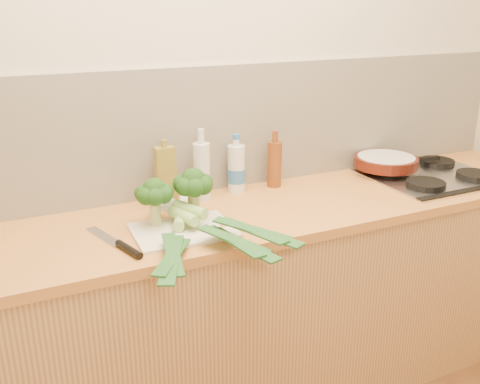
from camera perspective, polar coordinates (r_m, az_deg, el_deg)
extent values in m
plane|color=beige|center=(2.28, -3.62, 9.82)|extent=(3.50, 0.00, 3.50)
cube|color=silver|center=(2.30, -3.46, 6.60)|extent=(3.20, 0.02, 0.54)
cube|color=tan|center=(2.34, -0.36, -12.85)|extent=(3.20, 0.60, 0.86)
cube|color=#C37B39|center=(2.13, -0.39, -2.61)|extent=(3.20, 0.62, 0.04)
cube|color=silver|center=(2.69, 19.73, 1.54)|extent=(0.58, 0.50, 0.01)
cube|color=black|center=(2.54, 23.32, 0.21)|extent=(0.58, 0.04, 0.01)
cylinder|color=black|center=(2.50, 19.22, 0.77)|extent=(0.17, 0.17, 0.03)
cylinder|color=black|center=(2.72, 23.79, 1.61)|extent=(0.17, 0.17, 0.03)
cylinder|color=black|center=(2.67, 15.69, 2.28)|extent=(0.17, 0.17, 0.03)
cylinder|color=black|center=(2.87, 20.27, 2.98)|extent=(0.17, 0.17, 0.03)
cube|color=#EDE5CE|center=(1.95, -6.06, -4.12)|extent=(0.37, 0.28, 0.01)
cylinder|color=#9FAC64|center=(1.98, -9.00, -2.35)|extent=(0.04, 0.04, 0.08)
sphere|color=black|center=(1.95, -9.15, 0.25)|extent=(0.09, 0.09, 0.09)
sphere|color=black|center=(1.97, -8.02, 0.02)|extent=(0.06, 0.06, 0.06)
sphere|color=black|center=(1.99, -8.70, 0.23)|extent=(0.06, 0.06, 0.06)
sphere|color=black|center=(1.99, -9.69, 0.16)|extent=(0.06, 0.06, 0.06)
sphere|color=black|center=(1.96, -10.27, -0.15)|extent=(0.06, 0.06, 0.06)
sphere|color=black|center=(1.93, -10.00, -0.46)|extent=(0.06, 0.06, 0.06)
sphere|color=black|center=(1.92, -9.05, -0.54)|extent=(0.06, 0.06, 0.06)
sphere|color=black|center=(1.93, -8.16, -0.33)|extent=(0.06, 0.06, 0.06)
cylinder|color=#9FAC64|center=(2.02, -4.92, -1.56)|extent=(0.05, 0.05, 0.09)
sphere|color=black|center=(1.99, -5.01, 1.26)|extent=(0.09, 0.09, 0.09)
sphere|color=black|center=(2.01, -3.86, 1.00)|extent=(0.07, 0.07, 0.07)
sphere|color=black|center=(2.03, -4.63, 1.21)|extent=(0.07, 0.07, 0.07)
sphere|color=black|center=(2.03, -5.66, 1.14)|extent=(0.07, 0.07, 0.07)
sphere|color=black|center=(2.00, -6.22, 0.84)|extent=(0.07, 0.07, 0.07)
sphere|color=black|center=(1.97, -5.86, 0.52)|extent=(0.07, 0.07, 0.07)
sphere|color=black|center=(1.95, -4.83, 0.44)|extent=(0.07, 0.07, 0.07)
sphere|color=black|center=(1.97, -3.94, 0.66)|extent=(0.07, 0.07, 0.07)
cylinder|color=white|center=(2.11, -6.09, -1.38)|extent=(0.09, 0.13, 0.04)
cylinder|color=#8CBF5F|center=(1.99, -6.39, -2.82)|extent=(0.10, 0.16, 0.04)
cube|color=#1B4D20|center=(1.70, -7.23, -6.81)|extent=(0.21, 0.27, 0.02)
cube|color=#1B4D20|center=(1.68, -7.30, -7.06)|extent=(0.18, 0.33, 0.01)
cube|color=#1B4D20|center=(1.71, -7.21, -6.55)|extent=(0.10, 0.28, 0.02)
cylinder|color=white|center=(2.06, -8.07, -1.55)|extent=(0.07, 0.12, 0.04)
cylinder|color=#8CBF5F|center=(1.96, -6.06, -2.56)|extent=(0.08, 0.15, 0.04)
cube|color=#1B4D20|center=(1.74, -0.44, -5.33)|extent=(0.07, 0.30, 0.02)
cube|color=#1B4D20|center=(1.73, 0.00, -5.48)|extent=(0.14, 0.34, 0.01)
cube|color=#1B4D20|center=(1.75, -0.65, -5.11)|extent=(0.17, 0.27, 0.02)
cylinder|color=white|center=(2.06, -7.93, -1.00)|extent=(0.09, 0.13, 0.04)
cylinder|color=#8CBF5F|center=(1.97, -5.36, -1.87)|extent=(0.10, 0.15, 0.04)
cube|color=#1B4D20|center=(1.78, 1.49, -4.17)|extent=(0.12, 0.30, 0.02)
cube|color=#1B4D20|center=(1.77, 1.99, -4.28)|extent=(0.19, 0.33, 0.01)
cube|color=#1B4D20|center=(1.78, 1.24, -3.97)|extent=(0.20, 0.25, 0.02)
cube|color=silver|center=(1.96, -14.32, -4.61)|extent=(0.10, 0.21, 0.00)
cylinder|color=black|center=(1.82, -11.76, -6.01)|extent=(0.06, 0.14, 0.03)
cylinder|color=#44140B|center=(2.66, 15.29, 3.13)|extent=(0.30, 0.30, 0.05)
cylinder|color=beige|center=(2.65, 15.34, 3.65)|extent=(0.27, 0.27, 0.00)
cube|color=black|center=(2.77, 19.16, 3.38)|extent=(0.15, 0.05, 0.02)
cube|color=olive|center=(2.19, -7.94, 1.70)|extent=(0.08, 0.05, 0.24)
cylinder|color=olive|center=(2.15, -8.11, 5.15)|extent=(0.02, 0.02, 0.03)
cylinder|color=silver|center=(2.23, -4.09, 2.18)|extent=(0.07, 0.07, 0.24)
cylinder|color=silver|center=(2.19, -4.19, 5.95)|extent=(0.03, 0.03, 0.06)
cylinder|color=brown|center=(2.39, 3.70, 2.97)|extent=(0.06, 0.06, 0.21)
cylinder|color=brown|center=(2.36, 3.76, 5.94)|extent=(0.03, 0.03, 0.05)
cylinder|color=silver|center=(2.32, -0.39, 2.51)|extent=(0.08, 0.08, 0.21)
cylinder|color=silver|center=(2.29, -0.40, 5.33)|extent=(0.03, 0.03, 0.03)
cylinder|color=#2E66AE|center=(2.33, -0.39, 1.78)|extent=(0.08, 0.08, 0.06)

